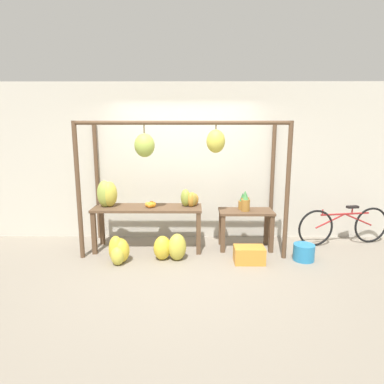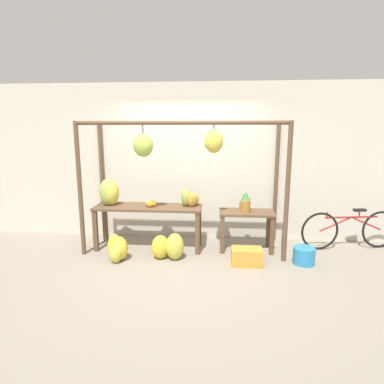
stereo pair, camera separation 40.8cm
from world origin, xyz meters
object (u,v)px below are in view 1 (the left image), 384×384
at_px(orange_pile, 151,205).
at_px(papaya_pile, 190,199).
at_px(banana_pile_ground_left, 119,251).
at_px(parked_bicycle, 344,226).
at_px(banana_pile_on_table, 107,195).
at_px(pineapple_cluster, 244,202).
at_px(fruit_crate_white, 249,255).
at_px(blue_bucket, 304,252).
at_px(banana_pile_ground_right, 170,247).

height_order(orange_pile, papaya_pile, papaya_pile).
height_order(banana_pile_ground_left, parked_bicycle, parked_bicycle).
distance_m(orange_pile, parked_bicycle, 3.37).
distance_m(banana_pile_on_table, orange_pile, 0.74).
relative_size(orange_pile, pineapple_cluster, 0.67).
relative_size(fruit_crate_white, blue_bucket, 1.42).
height_order(banana_pile_on_table, fruit_crate_white, banana_pile_on_table).
height_order(pineapple_cluster, fruit_crate_white, pineapple_cluster).
xyz_separation_m(banana_pile_ground_right, fruit_crate_white, (1.20, -0.11, -0.08)).
xyz_separation_m(banana_pile_ground_left, fruit_crate_white, (1.97, 0.01, -0.05)).
bearing_deg(fruit_crate_white, papaya_pile, 145.63).
bearing_deg(parked_bicycle, orange_pile, -175.51).
bearing_deg(banana_pile_ground_right, fruit_crate_white, -5.07).
bearing_deg(orange_pile, banana_pile_ground_left, -127.15).
bearing_deg(banana_pile_on_table, banana_pile_ground_right, -24.74).
bearing_deg(pineapple_cluster, blue_bucket, -33.24).
height_order(banana_pile_on_table, parked_bicycle, banana_pile_on_table).
bearing_deg(papaya_pile, fruit_crate_white, -34.37).
height_order(fruit_crate_white, blue_bucket, blue_bucket).
bearing_deg(papaya_pile, banana_pile_ground_right, -120.51).
bearing_deg(papaya_pile, banana_pile_on_table, -179.31).
relative_size(banana_pile_on_table, fruit_crate_white, 0.97).
bearing_deg(parked_bicycle, blue_bucket, -142.44).
xyz_separation_m(banana_pile_ground_left, blue_bucket, (2.83, 0.11, -0.05)).
distance_m(banana_pile_on_table, banana_pile_ground_right, 1.38).
xyz_separation_m(banana_pile_ground_right, blue_bucket, (2.06, -0.01, -0.07)).
relative_size(banana_pile_on_table, papaya_pile, 1.24).
height_order(orange_pile, pineapple_cluster, pineapple_cluster).
relative_size(orange_pile, banana_pile_ground_left, 0.48).
xyz_separation_m(orange_pile, pineapple_cluster, (1.56, 0.11, 0.01)).
bearing_deg(banana_pile_ground_right, banana_pile_on_table, 155.26).
distance_m(banana_pile_on_table, pineapple_cluster, 2.28).
bearing_deg(pineapple_cluster, papaya_pile, -177.40).
bearing_deg(blue_bucket, orange_pile, 169.40).
bearing_deg(fruit_crate_white, orange_pile, 160.40).
height_order(banana_pile_ground_left, banana_pile_ground_right, banana_pile_ground_left).
distance_m(orange_pile, fruit_crate_white, 1.76).
bearing_deg(papaya_pile, pineapple_cluster, 2.60).
distance_m(banana_pile_on_table, fruit_crate_white, 2.48).
relative_size(pineapple_cluster, banana_pile_ground_right, 0.52).
bearing_deg(papaya_pile, blue_bucket, -16.32).
relative_size(orange_pile, fruit_crate_white, 0.47).
distance_m(banana_pile_on_table, papaya_pile, 1.37).
relative_size(orange_pile, blue_bucket, 0.66).
xyz_separation_m(orange_pile, banana_pile_ground_left, (-0.42, -0.56, -0.60)).
relative_size(banana_pile_ground_right, fruit_crate_white, 1.34).
bearing_deg(banana_pile_ground_right, parked_bicycle, 13.32).
xyz_separation_m(orange_pile, papaya_pile, (0.65, 0.06, 0.08)).
distance_m(banana_pile_on_table, blue_bucket, 3.26).
bearing_deg(blue_bucket, banana_pile_on_table, 170.95).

